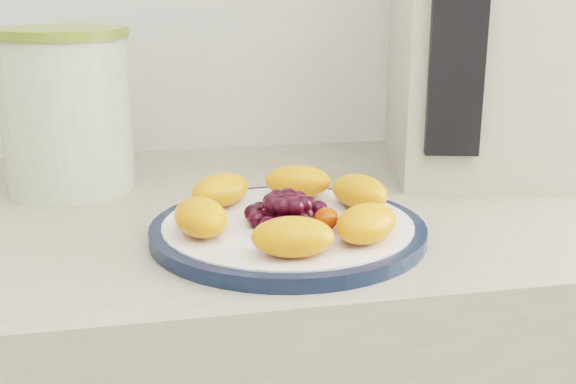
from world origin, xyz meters
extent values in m
cylinder|color=#111D35|center=(-0.06, 1.07, 0.91)|extent=(0.29, 0.29, 0.01)
cylinder|color=white|center=(-0.06, 1.07, 0.91)|extent=(0.26, 0.26, 0.02)
cylinder|color=#3D5D0E|center=(-0.29, 1.31, 1.00)|extent=(0.21, 0.21, 0.19)
cylinder|color=olive|center=(-0.29, 1.31, 1.10)|extent=(0.22, 0.22, 0.01)
cube|color=#BDB8A5|center=(0.26, 1.31, 1.09)|extent=(0.29, 0.35, 0.38)
cube|color=black|center=(0.17, 1.18, 1.09)|extent=(0.07, 0.04, 0.28)
ellipsoid|color=orange|center=(0.03, 1.10, 0.94)|extent=(0.07, 0.09, 0.04)
ellipsoid|color=orange|center=(-0.03, 1.16, 0.94)|extent=(0.09, 0.07, 0.04)
ellipsoid|color=orange|center=(-0.12, 1.14, 0.94)|extent=(0.09, 0.09, 0.04)
ellipsoid|color=orange|center=(-0.15, 1.05, 0.94)|extent=(0.06, 0.09, 0.04)
ellipsoid|color=orange|center=(-0.07, 0.98, 0.94)|extent=(0.08, 0.06, 0.04)
ellipsoid|color=orange|center=(0.01, 1.00, 0.94)|extent=(0.09, 0.09, 0.04)
ellipsoid|color=black|center=(-0.06, 1.07, 0.93)|extent=(0.02, 0.02, 0.02)
ellipsoid|color=black|center=(-0.04, 1.07, 0.93)|extent=(0.02, 0.02, 0.02)
ellipsoid|color=black|center=(-0.05, 1.09, 0.93)|extent=(0.02, 0.02, 0.02)
ellipsoid|color=black|center=(-0.07, 1.09, 0.93)|extent=(0.02, 0.02, 0.02)
ellipsoid|color=black|center=(-0.08, 1.07, 0.93)|extent=(0.02, 0.02, 0.02)
ellipsoid|color=black|center=(-0.07, 1.05, 0.93)|extent=(0.02, 0.02, 0.02)
ellipsoid|color=black|center=(-0.05, 1.05, 0.93)|extent=(0.02, 0.02, 0.02)
ellipsoid|color=black|center=(-0.02, 1.08, 0.93)|extent=(0.02, 0.02, 0.02)
ellipsoid|color=black|center=(-0.03, 1.09, 0.93)|extent=(0.02, 0.02, 0.02)
ellipsoid|color=black|center=(-0.05, 1.10, 0.93)|extent=(0.02, 0.02, 0.02)
ellipsoid|color=black|center=(-0.07, 1.10, 0.93)|extent=(0.02, 0.02, 0.02)
ellipsoid|color=black|center=(-0.08, 1.09, 0.93)|extent=(0.02, 0.02, 0.02)
ellipsoid|color=black|center=(-0.09, 1.08, 0.93)|extent=(0.02, 0.02, 0.02)
ellipsoid|color=black|center=(-0.09, 1.06, 0.93)|extent=(0.02, 0.02, 0.02)
ellipsoid|color=black|center=(-0.08, 1.04, 0.93)|extent=(0.02, 0.02, 0.02)
ellipsoid|color=black|center=(-0.07, 1.03, 0.93)|extent=(0.02, 0.02, 0.02)
ellipsoid|color=black|center=(-0.05, 1.03, 0.93)|extent=(0.02, 0.02, 0.02)
ellipsoid|color=black|center=(-0.06, 1.07, 0.94)|extent=(0.02, 0.02, 0.02)
ellipsoid|color=black|center=(-0.04, 1.08, 0.94)|extent=(0.02, 0.02, 0.02)
ellipsoid|color=black|center=(-0.05, 1.09, 0.94)|extent=(0.02, 0.02, 0.02)
ellipsoid|color=black|center=(-0.07, 1.08, 0.94)|extent=(0.02, 0.02, 0.02)
ellipsoid|color=black|center=(-0.07, 1.08, 0.94)|extent=(0.02, 0.02, 0.02)
ellipsoid|color=black|center=(-0.07, 1.06, 0.94)|extent=(0.02, 0.02, 0.02)
ellipsoid|color=black|center=(-0.07, 1.05, 0.94)|extent=(0.02, 0.02, 0.02)
ellipsoid|color=black|center=(-0.05, 1.05, 0.94)|extent=(0.02, 0.02, 0.02)
ellipsoid|color=black|center=(-0.04, 1.06, 0.94)|extent=(0.02, 0.02, 0.02)
ellipsoid|color=red|center=(0.00, 1.02, 0.93)|extent=(0.03, 0.03, 0.02)
ellipsoid|color=red|center=(0.03, 1.03, 0.93)|extent=(0.04, 0.03, 0.02)
ellipsoid|color=red|center=(0.01, 1.00, 0.93)|extent=(0.04, 0.04, 0.02)
ellipsoid|color=red|center=(-0.02, 1.04, 0.93)|extent=(0.04, 0.04, 0.02)
camera|label=1|loc=(-0.20, 0.37, 1.16)|focal=45.00mm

